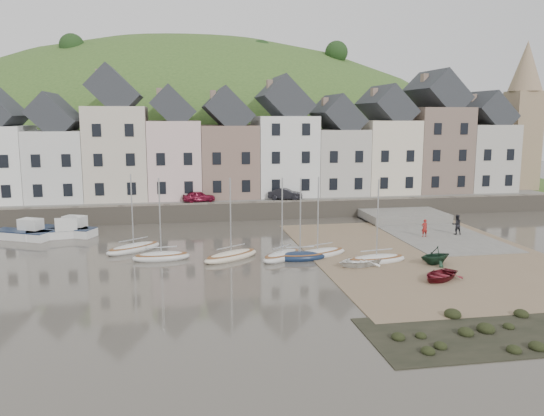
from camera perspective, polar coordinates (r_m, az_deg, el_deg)
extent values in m
plane|color=#433D34|center=(40.67, 1.48, -5.55)|extent=(160.00, 160.00, 0.00)
cube|color=#375723|center=(71.59, -3.63, 1.60)|extent=(90.00, 30.00, 1.50)
cube|color=slate|center=(60.18, -2.40, 0.88)|extent=(70.00, 7.00, 0.10)
cube|color=slate|center=(56.86, -1.93, -0.29)|extent=(70.00, 1.20, 1.80)
cube|color=#7B654B|center=(44.13, 15.67, -4.66)|extent=(18.00, 26.00, 0.06)
cube|color=slate|center=(52.85, 15.85, -2.33)|extent=(8.00, 18.00, 0.12)
ellipsoid|color=#375723|center=(102.58, -8.08, -6.78)|extent=(134.40, 84.00, 84.00)
cylinder|color=#382619|center=(87.95, -19.83, 13.80)|extent=(0.50, 0.50, 3.00)
sphere|color=#213D19|center=(88.20, -19.93, 15.41)|extent=(3.60, 3.60, 3.60)
cylinder|color=#382619|center=(90.79, -10.39, 14.04)|extent=(0.50, 0.50, 3.00)
sphere|color=#213D19|center=(91.03, -10.44, 15.61)|extent=(3.60, 3.60, 3.60)
cylinder|color=#382619|center=(89.87, -1.15, 14.23)|extent=(0.50, 0.50, 3.00)
sphere|color=#213D19|center=(90.12, -1.16, 15.82)|extent=(3.60, 3.60, 3.60)
cylinder|color=#382619|center=(91.53, 6.62, 14.09)|extent=(0.50, 0.50, 3.00)
sphere|color=#213D19|center=(91.77, 6.65, 15.64)|extent=(3.60, 3.60, 3.60)
cube|color=white|center=(65.26, -26.20, 4.08)|extent=(6.00, 8.00, 8.00)
cube|color=silver|center=(63.88, -21.04, 4.10)|extent=(5.80, 8.00, 7.50)
cube|color=gray|center=(63.97, -22.69, 10.00)|extent=(0.60, 0.90, 1.40)
cube|color=beige|center=(62.90, -15.58, 5.45)|extent=(6.40, 8.00, 10.00)
cube|color=gray|center=(63.09, -17.40, 12.86)|extent=(0.60, 0.90, 1.40)
cube|color=beige|center=(62.67, -10.02, 4.95)|extent=(5.60, 8.00, 8.50)
cube|color=gray|center=(62.54, -11.52, 11.38)|extent=(0.60, 0.90, 1.40)
cube|color=#816659|center=(62.97, -4.58, 4.85)|extent=(6.20, 8.00, 8.00)
cube|color=gray|center=(62.67, -6.10, 11.33)|extent=(0.60, 0.90, 1.40)
cube|color=white|center=(63.87, 1.21, 5.40)|extent=(6.60, 8.00, 9.00)
cube|color=gray|center=(63.49, -0.26, 12.44)|extent=(0.60, 0.90, 1.40)
cube|color=#BBB5AB|center=(65.43, 6.61, 4.78)|extent=(5.80, 8.00, 7.50)
cube|color=gray|center=(64.83, 5.47, 10.66)|extent=(0.60, 0.90, 1.40)
cube|color=beige|center=(67.33, 11.49, 5.21)|extent=(6.00, 8.00, 8.50)
cube|color=gray|center=(66.67, 10.48, 11.46)|extent=(0.60, 0.90, 1.40)
cube|color=#796457|center=(69.81, 16.32, 5.78)|extent=(6.40, 8.00, 10.00)
cube|color=gray|center=(69.12, 15.42, 12.61)|extent=(0.60, 0.90, 1.40)
cube|color=#BBB7AD|center=(72.80, 20.64, 4.90)|extent=(5.80, 8.00, 8.00)
cube|color=gray|center=(71.92, 19.96, 10.42)|extent=(0.60, 0.90, 1.40)
cube|color=#997F60|center=(75.58, 24.28, 6.34)|extent=(3.50, 3.50, 12.00)
cone|color=#997F60|center=(75.75, 24.75, 13.14)|extent=(4.00, 4.00, 6.00)
ellipsoid|color=silver|center=(45.03, -14.06, -4.09)|extent=(4.73, 4.07, 0.84)
ellipsoid|color=brown|center=(44.98, -14.07, -3.82)|extent=(4.34, 3.73, 0.20)
cylinder|color=#B2B5B7|center=(44.42, -14.22, -0.20)|extent=(0.10, 0.10, 5.60)
cylinder|color=#B2B5B7|center=(44.86, -14.10, -3.16)|extent=(2.15, 1.64, 0.08)
ellipsoid|color=silver|center=(41.95, -11.33, -4.98)|extent=(4.32, 1.80, 0.84)
ellipsoid|color=brown|center=(41.90, -11.34, -4.69)|extent=(3.97, 1.64, 0.20)
cylinder|color=#B2B5B7|center=(41.30, -11.47, -0.81)|extent=(0.10, 0.10, 5.60)
cylinder|color=#B2B5B7|center=(41.78, -11.36, -3.98)|extent=(2.32, 0.25, 0.08)
ellipsoid|color=beige|center=(41.43, -4.24, -5.00)|extent=(4.89, 3.95, 0.84)
ellipsoid|color=brown|center=(41.37, -4.24, -4.71)|extent=(4.49, 3.62, 0.20)
cylinder|color=#B2B5B7|center=(40.77, -4.29, -0.78)|extent=(0.10, 0.10, 5.60)
cylinder|color=#B2B5B7|center=(41.25, -4.25, -3.99)|extent=(2.28, 1.55, 0.08)
ellipsoid|color=silver|center=(41.34, 1.04, -5.01)|extent=(4.05, 3.77, 0.84)
ellipsoid|color=brown|center=(41.29, 1.04, -4.71)|extent=(3.72, 3.45, 0.20)
cylinder|color=#B2B5B7|center=(40.68, 1.06, -0.78)|extent=(0.10, 0.10, 5.60)
cylinder|color=#B2B5B7|center=(41.16, 1.05, -4.00)|extent=(1.75, 1.50, 0.08)
ellipsoid|color=silver|center=(42.05, 4.71, -4.79)|extent=(5.35, 3.38, 0.84)
ellipsoid|color=brown|center=(42.00, 4.71, -4.50)|extent=(4.92, 3.09, 0.20)
cylinder|color=#B2B5B7|center=(41.40, 4.77, -0.63)|extent=(0.10, 0.10, 5.60)
cylinder|color=#B2B5B7|center=(41.87, 4.72, -3.80)|extent=(2.66, 1.17, 0.08)
ellipsoid|color=#142340|center=(41.23, 2.91, -5.06)|extent=(3.84, 1.61, 0.84)
ellipsoid|color=brown|center=(41.17, 2.91, -4.77)|extent=(3.53, 1.47, 0.20)
cylinder|color=#B2B5B7|center=(40.56, 2.94, -0.82)|extent=(0.10, 0.10, 5.60)
cylinder|color=#B2B5B7|center=(41.04, 2.92, -4.05)|extent=(2.09, 0.14, 0.08)
ellipsoid|color=silver|center=(41.01, 10.69, -5.30)|extent=(4.83, 2.16, 0.84)
ellipsoid|color=brown|center=(40.95, 10.70, -5.00)|extent=(4.44, 1.97, 0.20)
cylinder|color=#B2B5B7|center=(40.34, 10.83, -1.03)|extent=(0.10, 0.10, 5.60)
cylinder|color=#B2B5B7|center=(40.82, 10.73, -4.28)|extent=(2.55, 0.45, 0.08)
cube|color=silver|center=(51.90, -21.21, -2.50)|extent=(5.39, 2.75, 0.70)
cube|color=#142340|center=(51.83, -21.23, -2.10)|extent=(5.30, 2.78, 0.08)
cube|color=silver|center=(51.44, -20.47, -1.59)|extent=(2.02, 1.56, 1.00)
cube|color=silver|center=(52.56, -24.40, -2.56)|extent=(5.56, 3.97, 0.70)
cube|color=#142340|center=(52.49, -24.43, -2.17)|extent=(5.49, 3.97, 0.08)
cube|color=silver|center=(52.58, -23.61, -1.56)|extent=(2.22, 1.93, 1.00)
cube|color=silver|center=(52.55, -20.46, -2.31)|extent=(5.63, 3.83, 0.70)
cube|color=#142340|center=(52.48, -20.48, -1.92)|extent=(5.55, 3.83, 0.08)
cube|color=silver|center=(52.59, -19.66, -1.31)|extent=(2.23, 1.89, 1.00)
imported|color=white|center=(39.75, 8.90, -5.43)|extent=(3.65, 2.96, 0.67)
imported|color=#153020|center=(41.29, 16.46, -4.69)|extent=(2.90, 2.64, 1.30)
imported|color=maroon|center=(37.58, 16.88, -6.62)|extent=(3.85, 3.62, 0.65)
imported|color=maroon|center=(50.01, 15.43, -1.99)|extent=(0.58, 0.39, 1.54)
imported|color=black|center=(51.82, 18.48, -1.62)|extent=(0.90, 0.73, 1.77)
imported|color=maroon|center=(58.63, -7.54, 1.19)|extent=(3.54, 1.81, 1.15)
imported|color=black|center=(59.74, 1.36, 1.45)|extent=(3.89, 2.17, 1.21)
cube|color=black|center=(30.23, 22.93, -11.66)|extent=(14.00, 6.00, 0.05)
ellipsoid|color=black|center=(29.09, 19.34, -12.00)|extent=(0.76, 0.83, 0.49)
ellipsoid|color=black|center=(30.71, 23.19, -11.17)|extent=(0.56, 0.62, 0.36)
ellipsoid|color=black|center=(29.83, 21.17, -11.52)|extent=(0.87, 0.96, 0.57)
ellipsoid|color=black|center=(28.16, 15.08, -12.60)|extent=(0.54, 0.60, 0.35)
ellipsoid|color=black|center=(27.70, 12.87, -12.84)|extent=(0.66, 0.73, 0.43)
ellipsoid|color=black|center=(32.68, 24.29, -9.93)|extent=(0.76, 0.83, 0.49)
ellipsoid|color=black|center=(27.22, 16.95, -13.45)|extent=(0.62, 0.68, 0.40)
ellipsoid|color=black|center=(26.52, 15.77, -14.01)|extent=(0.65, 0.71, 0.42)
ellipsoid|color=black|center=(31.28, 18.11, -10.36)|extent=(0.88, 0.97, 0.57)
ellipsoid|color=black|center=(27.92, 23.66, -13.24)|extent=(0.66, 0.73, 0.43)
ellipsoid|color=black|center=(28.67, 25.63, -12.75)|extent=(0.74, 0.81, 0.48)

